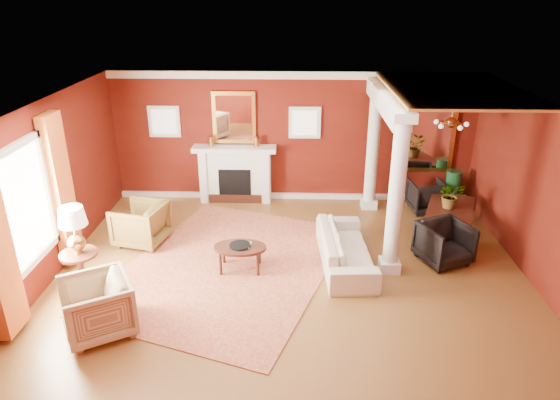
{
  "coord_description": "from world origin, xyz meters",
  "views": [
    {
      "loc": [
        0.04,
        -7.24,
        4.55
      ],
      "look_at": [
        -0.21,
        0.67,
        1.15
      ],
      "focal_mm": 32.0,
      "sensor_mm": 36.0,
      "label": 1
    }
  ],
  "objects_px": {
    "armchair_leopard": "(141,222)",
    "armchair_stripe": "(97,304)",
    "sofa": "(346,243)",
    "coffee_table": "(240,249)",
    "side_table": "(75,236)",
    "dining_table": "(451,213)"
  },
  "relations": [
    {
      "from": "armchair_leopard",
      "to": "armchair_stripe",
      "type": "distance_m",
      "value": 2.69
    },
    {
      "from": "sofa",
      "to": "armchair_leopard",
      "type": "relative_size",
      "value": 2.38
    },
    {
      "from": "coffee_table",
      "to": "side_table",
      "type": "bearing_deg",
      "value": -164.01
    },
    {
      "from": "armchair_stripe",
      "to": "side_table",
      "type": "distance_m",
      "value": 1.34
    },
    {
      "from": "sofa",
      "to": "armchair_stripe",
      "type": "bearing_deg",
      "value": 115.26
    },
    {
      "from": "armchair_stripe",
      "to": "dining_table",
      "type": "distance_m",
      "value": 6.72
    },
    {
      "from": "sofa",
      "to": "side_table",
      "type": "xyz_separation_m",
      "value": [
        -4.3,
        -0.97,
        0.57
      ]
    },
    {
      "from": "armchair_stripe",
      "to": "dining_table",
      "type": "xyz_separation_m",
      "value": [
        5.85,
        3.31,
        -0.04
      ]
    },
    {
      "from": "armchair_stripe",
      "to": "side_table",
      "type": "height_order",
      "value": "side_table"
    },
    {
      "from": "armchair_leopard",
      "to": "dining_table",
      "type": "distance_m",
      "value": 6.05
    },
    {
      "from": "armchair_leopard",
      "to": "armchair_stripe",
      "type": "bearing_deg",
      "value": 16.58
    },
    {
      "from": "coffee_table",
      "to": "side_table",
      "type": "relative_size",
      "value": 0.62
    },
    {
      "from": "coffee_table",
      "to": "dining_table",
      "type": "relative_size",
      "value": 0.6
    },
    {
      "from": "side_table",
      "to": "dining_table",
      "type": "distance_m",
      "value": 6.9
    },
    {
      "from": "armchair_leopard",
      "to": "coffee_table",
      "type": "xyz_separation_m",
      "value": [
        1.99,
        -0.93,
        -0.03
      ]
    },
    {
      "from": "side_table",
      "to": "armchair_stripe",
      "type": "bearing_deg",
      "value": -58.26
    },
    {
      "from": "sofa",
      "to": "coffee_table",
      "type": "xyz_separation_m",
      "value": [
        -1.83,
        -0.26,
        -0.0
      ]
    },
    {
      "from": "sofa",
      "to": "coffee_table",
      "type": "relative_size",
      "value": 2.35
    },
    {
      "from": "coffee_table",
      "to": "dining_table",
      "type": "bearing_deg",
      "value": 21.11
    },
    {
      "from": "sofa",
      "to": "armchair_stripe",
      "type": "xyz_separation_m",
      "value": [
        -3.65,
        -2.01,
        0.05
      ]
    },
    {
      "from": "sofa",
      "to": "coffee_table",
      "type": "distance_m",
      "value": 1.85
    },
    {
      "from": "armchair_stripe",
      "to": "dining_table",
      "type": "bearing_deg",
      "value": 89.73
    }
  ]
}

